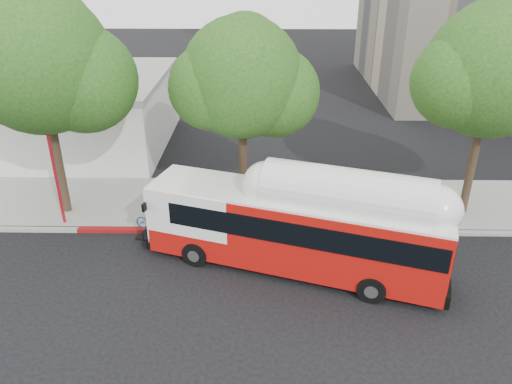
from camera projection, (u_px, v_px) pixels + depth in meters
ground at (265, 290)px, 17.74m from camera, size 120.00×120.00×0.00m
sidewalk at (265, 203)px, 23.52m from camera, size 60.00×5.00×0.15m
curb_strip at (265, 231)px, 21.20m from camera, size 60.00×0.30×0.15m
red_curb_segment at (195, 230)px, 21.24m from camera, size 10.00×0.32×0.16m
street_tree_left at (53, 67)px, 19.88m from camera, size 6.67×5.80×9.74m
street_tree_mid at (252, 82)px, 20.52m from camera, size 5.75×5.00×8.62m
street_tree_right at (501, 76)px, 20.04m from camera, size 6.21×5.40×9.18m
low_commercial_bldg at (29, 111)px, 29.50m from camera, size 16.20×10.20×4.25m
transit_bus at (296, 231)px, 18.25m from camera, size 11.75×5.61×3.46m
signal_pole at (56, 177)px, 20.77m from camera, size 0.13×0.43×4.52m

